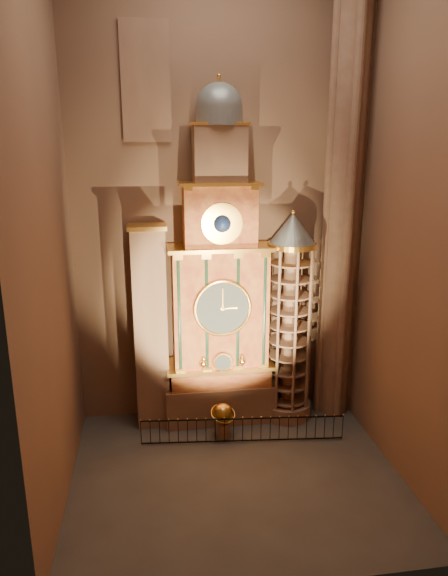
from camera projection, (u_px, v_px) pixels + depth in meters
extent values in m
plane|color=#383330|center=(236.00, 475.00, 22.16)|extent=(14.00, 14.00, 0.00)
plane|color=#875F48|center=(217.00, 204.00, 24.97)|extent=(22.00, 0.00, 22.00)
plane|color=#875F48|center=(44.00, 225.00, 18.27)|extent=(0.00, 22.00, 22.00)
plane|color=#875F48|center=(412.00, 217.00, 20.23)|extent=(0.00, 22.00, 22.00)
cube|color=#8C634C|center=(220.00, 399.00, 26.67)|extent=(5.60, 2.20, 2.00)
cube|color=maroon|center=(220.00, 373.00, 26.27)|extent=(5.00, 2.00, 1.00)
cube|color=#FAB649|center=(220.00, 363.00, 26.07)|extent=(5.40, 2.30, 0.18)
cube|color=maroon|center=(220.00, 308.00, 25.34)|extent=(4.60, 2.00, 6.00)
cylinder|color=black|center=(179.00, 315.00, 24.23)|extent=(0.32, 0.32, 5.60)
cylinder|color=black|center=(206.00, 314.00, 24.42)|extent=(0.32, 0.32, 5.60)
cylinder|color=black|center=(237.00, 312.00, 24.63)|extent=(0.32, 0.32, 5.60)
cylinder|color=black|center=(264.00, 311.00, 24.81)|extent=(0.32, 0.32, 5.60)
cube|color=#FAB649|center=(220.00, 247.00, 24.49)|extent=(5.00, 2.25, 0.18)
cylinder|color=#2D3033|center=(222.00, 308.00, 24.30)|extent=(2.60, 0.12, 2.60)
torus|color=#FAB649|center=(223.00, 308.00, 24.25)|extent=(2.80, 0.16, 2.80)
cylinder|color=#FAB649|center=(223.00, 362.00, 24.87)|extent=(0.90, 0.10, 0.90)
sphere|color=#FAB649|center=(203.00, 364.00, 24.80)|extent=(0.36, 0.36, 0.36)
sphere|color=#FAB649|center=(242.00, 361.00, 25.06)|extent=(0.36, 0.36, 0.36)
cube|color=maroon|center=(219.00, 217.00, 24.15)|extent=(3.40, 1.80, 3.00)
sphere|color=#0D1842|center=(222.00, 224.00, 23.34)|extent=(0.80, 0.80, 0.80)
cube|color=#FAB649|center=(219.00, 183.00, 23.69)|extent=(3.80, 2.00, 0.15)
cube|color=#8C634C|center=(219.00, 155.00, 23.41)|extent=(2.40, 1.60, 2.60)
sphere|color=slate|center=(219.00, 107.00, 22.85)|extent=(2.10, 2.10, 2.10)
cylinder|color=#FAB649|center=(219.00, 85.00, 22.62)|extent=(0.14, 0.14, 0.80)
cube|color=#8C634C|center=(151.00, 330.00, 25.13)|extent=(1.60, 1.40, 10.00)
cube|color=#FAB649|center=(153.00, 371.00, 25.26)|extent=(1.35, 0.10, 2.10)
cube|color=#4B1514|center=(153.00, 372.00, 25.20)|extent=(1.05, 0.04, 1.75)
cube|color=#FAB649|center=(151.00, 321.00, 24.57)|extent=(1.35, 0.10, 2.10)
cube|color=#4B1514|center=(151.00, 322.00, 24.51)|extent=(1.05, 0.04, 1.75)
cube|color=#FAB649|center=(148.00, 269.00, 23.88)|extent=(1.35, 0.10, 2.10)
cube|color=#4B1514|center=(149.00, 269.00, 23.83)|extent=(1.05, 0.04, 1.75)
cube|color=#FAB649|center=(147.00, 227.00, 23.78)|extent=(1.80, 1.60, 0.20)
cylinder|color=#8C634C|center=(286.00, 408.00, 27.03)|extent=(2.50, 2.50, 0.80)
cylinder|color=#8C634C|center=(289.00, 327.00, 25.84)|extent=(0.70, 0.70, 8.20)
cylinder|color=#FAB649|center=(292.00, 245.00, 24.73)|extent=(2.40, 2.40, 0.25)
cone|color=slate|center=(293.00, 229.00, 24.51)|extent=(2.30, 2.30, 1.50)
sphere|color=#FAB649|center=(293.00, 212.00, 24.30)|extent=(0.20, 0.20, 0.20)
cylinder|color=#8C634C|center=(344.00, 204.00, 24.87)|extent=(1.60, 1.60, 22.00)
cylinder|color=#8C634C|center=(359.00, 204.00, 24.99)|extent=(0.44, 0.44, 22.00)
cylinder|color=#8C634C|center=(328.00, 204.00, 24.76)|extent=(0.44, 0.44, 22.00)
cylinder|color=#8C634C|center=(338.00, 202.00, 25.64)|extent=(0.44, 0.44, 22.00)
cylinder|color=#8C634C|center=(350.00, 206.00, 24.11)|extent=(0.44, 0.44, 22.00)
cube|color=navy|center=(146.00, 82.00, 23.01)|extent=(2.00, 0.10, 5.00)
cube|color=#8C634C|center=(146.00, 82.00, 22.95)|extent=(2.20, 0.06, 5.20)
cylinder|color=#8C634C|center=(223.00, 430.00, 24.94)|extent=(0.66, 0.66, 0.77)
sphere|color=#B17E32|center=(223.00, 413.00, 24.71)|extent=(1.00, 1.00, 1.00)
torus|color=#B17E32|center=(223.00, 413.00, 24.71)|extent=(1.54, 1.49, 0.54)
cube|color=black|center=(243.00, 419.00, 24.23)|extent=(9.59, 0.95, 0.05)
cube|color=black|center=(243.00, 441.00, 24.54)|extent=(9.59, 0.95, 0.05)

